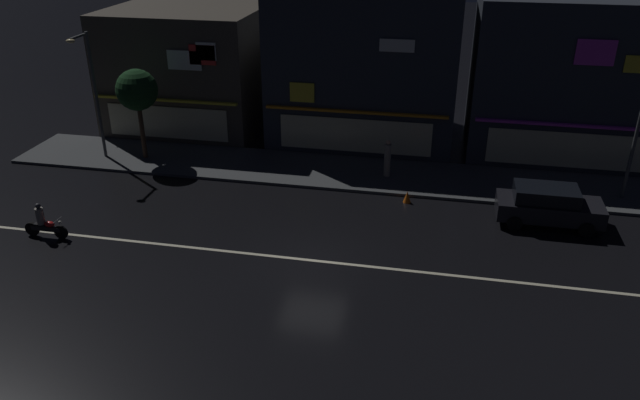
# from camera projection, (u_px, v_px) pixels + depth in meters

# --- Properties ---
(ground_plane) EXTENTS (140.00, 140.00, 0.00)m
(ground_plane) POSITION_uv_depth(u_px,v_px,m) (312.00, 261.00, 23.51)
(ground_plane) COLOR black
(lane_divider_stripe) EXTENTS (33.33, 0.16, 0.01)m
(lane_divider_stripe) POSITION_uv_depth(u_px,v_px,m) (312.00, 260.00, 23.50)
(lane_divider_stripe) COLOR beige
(lane_divider_stripe) RESTS_ON ground
(sidewalk_far) EXTENTS (35.09, 4.26, 0.14)m
(sidewalk_far) POSITION_uv_depth(u_px,v_px,m) (348.00, 173.00, 30.98)
(sidewalk_far) COLOR #424447
(sidewalk_far) RESTS_ON ground
(storefront_left_block) EXTENTS (10.00, 7.39, 8.57)m
(storefront_left_block) POSITION_uv_depth(u_px,v_px,m) (366.00, 63.00, 34.21)
(storefront_left_block) COLOR #2D333D
(storefront_left_block) RESTS_ON ground
(storefront_center_block) EXTENTS (8.72, 8.45, 6.91)m
(storefront_center_block) POSITION_uv_depth(u_px,v_px,m) (193.00, 66.00, 36.92)
(storefront_center_block) COLOR #4C443A
(storefront_center_block) RESTS_ON ground
(storefront_right_block) EXTENTS (9.44, 7.46, 8.24)m
(storefront_right_block) POSITION_uv_depth(u_px,v_px,m) (564.00, 75.00, 32.42)
(storefront_right_block) COLOR #2D333D
(storefront_right_block) RESTS_ON ground
(streetlamp_west) EXTENTS (0.44, 1.64, 6.52)m
(streetlamp_west) POSITION_uv_depth(u_px,v_px,m) (92.00, 86.00, 30.91)
(streetlamp_west) COLOR #47494C
(streetlamp_west) RESTS_ON sidewalk_far
(pedestrian_on_sidewalk) EXTENTS (0.32, 0.32, 1.86)m
(pedestrian_on_sidewalk) POSITION_uv_depth(u_px,v_px,m) (387.00, 159.00, 30.09)
(pedestrian_on_sidewalk) COLOR gray
(pedestrian_on_sidewalk) RESTS_ON sidewalk_far
(street_tree) EXTENTS (2.11, 2.11, 4.70)m
(street_tree) POSITION_uv_depth(u_px,v_px,m) (137.00, 91.00, 31.09)
(street_tree) COLOR #473323
(street_tree) RESTS_ON sidewalk_far
(parked_car_near_kerb) EXTENTS (4.30, 1.98, 1.67)m
(parked_car_near_kerb) POSITION_uv_depth(u_px,v_px,m) (548.00, 205.00, 25.85)
(parked_car_near_kerb) COLOR black
(parked_car_near_kerb) RESTS_ON ground
(motorcycle_following) EXTENTS (1.90, 0.60, 1.52)m
(motorcycle_following) POSITION_uv_depth(u_px,v_px,m) (44.00, 223.00, 24.89)
(motorcycle_following) COLOR black
(motorcycle_following) RESTS_ON ground
(traffic_cone) EXTENTS (0.36, 0.36, 0.55)m
(traffic_cone) POSITION_uv_depth(u_px,v_px,m) (407.00, 197.00, 27.95)
(traffic_cone) COLOR orange
(traffic_cone) RESTS_ON ground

